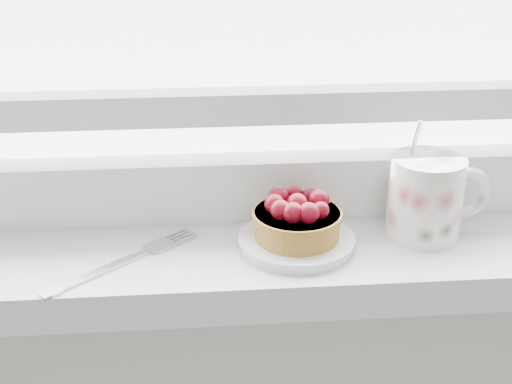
{
  "coord_description": "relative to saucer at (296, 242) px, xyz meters",
  "views": [
    {
      "loc": [
        -0.08,
        1.22,
        1.3
      ],
      "look_at": [
        -0.03,
        1.88,
        1.01
      ],
      "focal_mm": 50.0,
      "sensor_mm": 36.0,
      "label": 1
    }
  ],
  "objects": [
    {
      "name": "floral_mug",
      "position": [
        0.14,
        0.02,
        0.04
      ],
      "size": [
        0.12,
        0.08,
        0.13
      ],
      "color": "silver",
      "rests_on": "windowsill"
    },
    {
      "name": "fork",
      "position": [
        -0.18,
        -0.02,
        -0.0
      ],
      "size": [
        0.15,
        0.13,
        0.0
      ],
      "color": "silver",
      "rests_on": "windowsill"
    },
    {
      "name": "saucer",
      "position": [
        0.0,
        0.0,
        0.0
      ],
      "size": [
        0.12,
        0.12,
        0.01
      ],
      "primitive_type": "cylinder",
      "color": "silver",
      "rests_on": "windowsill"
    },
    {
      "name": "raspberry_tart",
      "position": [
        -0.0,
        -0.0,
        0.03
      ],
      "size": [
        0.09,
        0.09,
        0.05
      ],
      "color": "#90611F",
      "rests_on": "saucer"
    }
  ]
}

